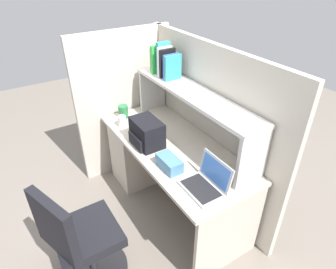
# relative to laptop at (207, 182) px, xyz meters

# --- Properties ---
(ground_plane) EXTENTS (8.00, 8.00, 0.00)m
(ground_plane) POSITION_rel_laptop_xyz_m (-0.58, 0.10, -0.78)
(ground_plane) COLOR slate
(desk) EXTENTS (1.60, 0.70, 0.73)m
(desk) POSITION_rel_laptop_xyz_m (-0.97, 0.10, -0.38)
(desk) COLOR beige
(desk) RESTS_ON ground_plane
(cubicle_partition_rear) EXTENTS (1.84, 0.05, 1.55)m
(cubicle_partition_rear) POSITION_rel_laptop_xyz_m (-0.58, 0.48, -0.01)
(cubicle_partition_rear) COLOR #BCB5A8
(cubicle_partition_rear) RESTS_ON ground_plane
(cubicle_partition_left) EXTENTS (0.05, 1.06, 1.55)m
(cubicle_partition_left) POSITION_rel_laptop_xyz_m (-1.43, 0.05, -0.01)
(cubicle_partition_left) COLOR #BCB5A8
(cubicle_partition_left) RESTS_ON ground_plane
(overhead_hutch) EXTENTS (1.44, 0.28, 0.45)m
(overhead_hutch) POSITION_rel_laptop_xyz_m (-0.58, 0.30, 0.30)
(overhead_hutch) COLOR beige
(overhead_hutch) RESTS_ON desk
(reference_books_on_shelf) EXTENTS (0.33, 0.17, 0.30)m
(reference_books_on_shelf) POSITION_rel_laptop_xyz_m (-1.04, 0.29, 0.52)
(reference_books_on_shelf) COLOR olive
(reference_books_on_shelf) RESTS_ON overhead_hutch
(laptop) EXTENTS (0.31, 0.25, 0.22)m
(laptop) POSITION_rel_laptop_xyz_m (0.00, 0.00, 0.00)
(laptop) COLOR #B7BABF
(laptop) RESTS_ON desk
(backpack) EXTENTS (0.30, 0.23, 0.23)m
(backpack) POSITION_rel_laptop_xyz_m (-0.71, -0.09, 0.06)
(backpack) COLOR black
(backpack) RESTS_ON desk
(computer_mouse) EXTENTS (0.08, 0.11, 0.03)m
(computer_mouse) POSITION_rel_laptop_xyz_m (-1.13, 0.08, -0.03)
(computer_mouse) COLOR silver
(computer_mouse) RESTS_ON desk
(paper_cup) EXTENTS (0.08, 0.08, 0.11)m
(paper_cup) POSITION_rel_laptop_xyz_m (-1.10, -0.15, 0.00)
(paper_cup) COLOR white
(paper_cup) RESTS_ON desk
(tissue_box) EXTENTS (0.22, 0.12, 0.10)m
(tissue_box) POSITION_rel_laptop_xyz_m (-0.32, -0.11, -0.00)
(tissue_box) COLOR teal
(tissue_box) RESTS_ON desk
(snack_canister) EXTENTS (0.10, 0.10, 0.13)m
(snack_canister) POSITION_rel_laptop_xyz_m (-1.26, -0.06, 0.01)
(snack_canister) COLOR #26723F
(snack_canister) RESTS_ON desk
(office_chair) EXTENTS (0.52, 0.54, 0.93)m
(office_chair) POSITION_rel_laptop_xyz_m (-0.29, -0.87, -0.39)
(office_chair) COLOR black
(office_chair) RESTS_ON ground_plane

